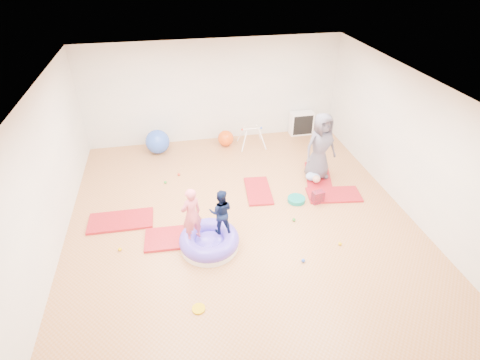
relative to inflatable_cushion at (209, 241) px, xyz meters
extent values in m
cube|color=#B87E52|center=(0.75, 0.51, -0.14)|extent=(7.00, 8.00, 0.01)
cube|color=silver|center=(0.75, 0.51, 2.66)|extent=(7.00, 8.00, 0.01)
cube|color=white|center=(0.75, 4.51, 1.26)|extent=(7.00, 0.01, 2.80)
cube|color=white|center=(-2.75, 0.51, 1.26)|extent=(0.01, 8.00, 2.80)
cube|color=white|center=(4.25, 0.51, 1.26)|extent=(0.01, 8.00, 2.80)
cube|color=#B81938|center=(-0.55, 0.35, -0.11)|extent=(1.35, 0.72, 0.06)
cube|color=#B81938|center=(-1.70, 1.09, -0.11)|extent=(1.31, 0.67, 0.05)
cube|color=#B81938|center=(1.34, 1.60, -0.12)|extent=(0.66, 1.16, 0.05)
cube|color=#B81938|center=(2.99, 1.11, -0.11)|extent=(1.26, 0.75, 0.05)
cube|color=#B81938|center=(2.94, 1.97, -0.11)|extent=(0.87, 1.26, 0.05)
cylinder|color=white|center=(0.00, 0.00, -0.08)|extent=(1.10, 1.10, 0.12)
torus|color=#5D45DB|center=(0.00, 0.00, 0.04)|extent=(1.13, 1.13, 0.30)
ellipsoid|color=#5D45DB|center=(0.00, 0.00, -0.03)|extent=(0.60, 0.60, 0.27)
imported|color=#E05D6F|center=(-0.29, -0.01, 0.73)|extent=(0.47, 0.41, 1.09)
imported|color=#0C173A|center=(0.25, 0.08, 0.65)|extent=(0.51, 0.43, 0.92)
imported|color=#514D5D|center=(2.87, 1.89, 0.72)|extent=(0.89, 0.68, 1.63)
ellipsoid|color=#99B3EB|center=(2.73, 1.75, 0.02)|extent=(0.39, 0.25, 0.22)
sphere|color=tan|center=(2.73, 1.57, 0.05)|extent=(0.18, 0.18, 0.18)
sphere|color=blue|center=(1.61, -0.73, -0.10)|extent=(0.07, 0.07, 0.07)
sphere|color=#E4B301|center=(2.45, -0.45, -0.10)|extent=(0.07, 0.07, 0.07)
sphere|color=#2C8C2B|center=(3.12, 1.85, -0.10)|extent=(0.07, 0.07, 0.07)
sphere|color=#E4B301|center=(-1.66, 0.22, -0.10)|extent=(0.07, 0.07, 0.07)
sphere|color=red|center=(-0.42, 2.65, -0.10)|extent=(0.07, 0.07, 0.07)
sphere|color=#2C8C2B|center=(1.81, 0.42, -0.10)|extent=(0.07, 0.07, 0.07)
sphere|color=#2C8C2B|center=(-0.76, 2.36, -0.10)|extent=(0.07, 0.07, 0.07)
sphere|color=blue|center=(-0.88, 3.96, 0.18)|extent=(0.64, 0.64, 0.64)
sphere|color=#E95113|center=(0.98, 4.00, 0.08)|extent=(0.44, 0.44, 0.44)
cylinder|color=white|center=(1.42, 3.58, 0.15)|extent=(0.21, 0.21, 0.55)
cylinder|color=white|center=(1.42, 4.05, 0.15)|extent=(0.21, 0.21, 0.55)
cylinder|color=white|center=(1.94, 3.58, 0.15)|extent=(0.21, 0.21, 0.55)
cylinder|color=white|center=(1.94, 4.05, 0.15)|extent=(0.21, 0.21, 0.55)
cylinder|color=white|center=(1.68, 3.81, 0.39)|extent=(0.53, 0.03, 0.03)
sphere|color=red|center=(1.41, 3.81, 0.39)|extent=(0.06, 0.06, 0.06)
sphere|color=blue|center=(1.95, 3.81, 0.39)|extent=(0.06, 0.06, 0.06)
cube|color=white|center=(3.29, 4.31, 0.20)|extent=(0.67, 0.33, 0.67)
cube|color=black|center=(3.29, 4.15, 0.20)|extent=(0.58, 0.02, 0.58)
cube|color=white|center=(3.29, 4.26, 0.20)|extent=(0.02, 0.23, 0.59)
cube|color=white|center=(3.29, 4.26, 0.20)|extent=(0.59, 0.23, 0.02)
cylinder|color=#0D8176|center=(2.08, 1.07, -0.10)|extent=(0.39, 0.39, 0.09)
cube|color=#B30324|center=(2.52, 0.93, 0.01)|extent=(0.27, 0.19, 0.29)
cylinder|color=#E4B301|center=(-0.36, -1.39, -0.12)|extent=(0.21, 0.21, 0.03)
camera|label=1|loc=(-0.46, -5.27, 4.82)|focal=28.00mm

